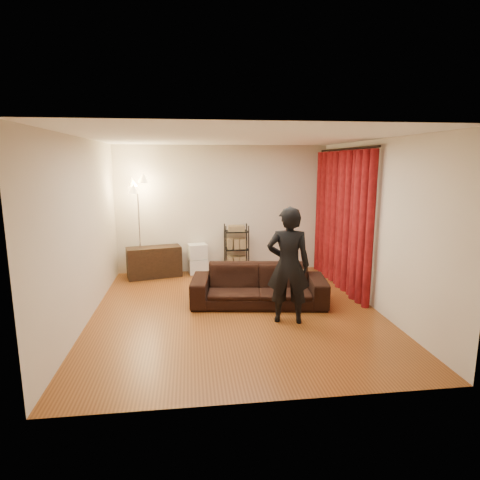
{
  "coord_description": "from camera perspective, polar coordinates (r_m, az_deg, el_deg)",
  "views": [
    {
      "loc": [
        -0.7,
        -6.04,
        2.34
      ],
      "look_at": [
        0.1,
        0.3,
        1.1
      ],
      "focal_mm": 30.0,
      "sensor_mm": 36.0,
      "label": 1
    }
  ],
  "objects": [
    {
      "name": "floor",
      "position": [
        6.52,
        -0.55,
        -10.06
      ],
      "size": [
        5.0,
        5.0,
        0.0
      ],
      "primitive_type": "plane",
      "color": "brown",
      "rests_on": "ground"
    },
    {
      "name": "ceiling",
      "position": [
        6.1,
        -0.6,
        14.36
      ],
      "size": [
        5.0,
        5.0,
        0.0
      ],
      "primitive_type": "plane",
      "rotation": [
        3.14,
        0.0,
        0.0
      ],
      "color": "white",
      "rests_on": "ground"
    },
    {
      "name": "wall_back",
      "position": [
        8.63,
        -2.49,
        4.38
      ],
      "size": [
        5.0,
        0.0,
        5.0
      ],
      "primitive_type": "plane",
      "rotation": [
        1.57,
        0.0,
        0.0
      ],
      "color": "beige",
      "rests_on": "ground"
    },
    {
      "name": "wall_front",
      "position": [
        3.75,
        3.85,
        -4.4
      ],
      "size": [
        5.0,
        0.0,
        5.0
      ],
      "primitive_type": "plane",
      "rotation": [
        -1.57,
        0.0,
        0.0
      ],
      "color": "beige",
      "rests_on": "ground"
    },
    {
      "name": "wall_left",
      "position": [
        6.32,
        -21.29,
        1.2
      ],
      "size": [
        0.0,
        5.0,
        5.0
      ],
      "primitive_type": "plane",
      "rotation": [
        1.57,
        0.0,
        1.57
      ],
      "color": "beige",
      "rests_on": "ground"
    },
    {
      "name": "wall_right",
      "position": [
        6.8,
        18.63,
        2.02
      ],
      "size": [
        0.0,
        5.0,
        5.0
      ],
      "primitive_type": "plane",
      "rotation": [
        1.57,
        0.0,
        -1.57
      ],
      "color": "beige",
      "rests_on": "ground"
    },
    {
      "name": "curtain_rod",
      "position": [
        7.72,
        14.84,
        12.4
      ],
      "size": [
        0.04,
        2.65,
        0.04
      ],
      "primitive_type": "cylinder",
      "rotation": [
        1.57,
        0.0,
        0.0
      ],
      "color": "black",
      "rests_on": "wall_right"
    },
    {
      "name": "curtain",
      "position": [
        7.78,
        14.23,
        2.77
      ],
      "size": [
        0.22,
        2.65,
        2.55
      ],
      "primitive_type": null,
      "color": "maroon",
      "rests_on": "ground"
    },
    {
      "name": "sofa",
      "position": [
        6.74,
        2.67,
        -6.44
      ],
      "size": [
        2.32,
        1.15,
        0.65
      ],
      "primitive_type": "imported",
      "rotation": [
        0.0,
        0.0,
        -0.13
      ],
      "color": "black",
      "rests_on": "ground"
    },
    {
      "name": "person",
      "position": [
        5.9,
        6.88,
        -3.6
      ],
      "size": [
        0.71,
        0.54,
        1.73
      ],
      "primitive_type": "imported",
      "rotation": [
        0.0,
        0.0,
        2.92
      ],
      "color": "black",
      "rests_on": "ground"
    },
    {
      "name": "media_cabinet",
      "position": [
        8.48,
        -12.1,
        -3.08
      ],
      "size": [
        1.15,
        0.65,
        0.63
      ],
      "primitive_type": "cube",
      "rotation": [
        0.0,
        0.0,
        0.24
      ],
      "color": "black",
      "rests_on": "ground"
    },
    {
      "name": "storage_boxes",
      "position": [
        8.6,
        -5.99,
        -2.66
      ],
      "size": [
        0.44,
        0.37,
        0.64
      ],
      "primitive_type": null,
      "rotation": [
        0.0,
        0.0,
        0.18
      ],
      "color": "silver",
      "rests_on": "ground"
    },
    {
      "name": "wire_shelf",
      "position": [
        8.54,
        -0.51,
        -1.28
      ],
      "size": [
        0.54,
        0.42,
        1.05
      ],
      "primitive_type": null,
      "rotation": [
        0.0,
        0.0,
        -0.21
      ],
      "color": "black",
      "rests_on": "ground"
    },
    {
      "name": "floor_lamp",
      "position": [
        8.32,
        -14.14,
        1.56
      ],
      "size": [
        0.4,
        0.4,
        2.05
      ],
      "primitive_type": null,
      "rotation": [
        0.0,
        0.0,
        -0.07
      ],
      "color": "silver",
      "rests_on": "ground"
    }
  ]
}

